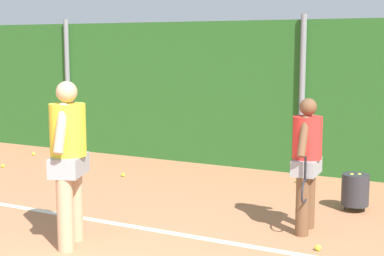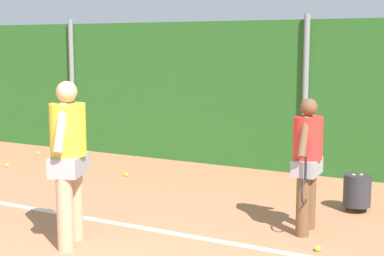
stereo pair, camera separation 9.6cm
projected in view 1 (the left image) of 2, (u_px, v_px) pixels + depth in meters
The scene contains 14 objects.
ground_plane at pixel (177, 256), 6.15m from camera, with size 26.45×26.45×0.00m, color #B2704C.
hedge_fence_backdrop at pixel (305, 97), 9.93m from camera, with size 17.19×0.25×2.61m, color #286023.
fence_post_left at pixel (68, 86), 12.03m from camera, with size 0.10×0.10×2.70m, color gray.
fence_post_center at pixel (302, 96), 9.77m from camera, with size 0.10×0.10×2.70m, color gray.
court_baseline_paint at pixel (203, 238), 6.69m from camera, with size 12.56×0.10×0.01m, color white.
player_foreground_near at pixel (69, 155), 6.34m from camera, with size 0.48×0.76×1.82m.
player_midcourt at pixel (307, 158), 6.82m from camera, with size 0.34×0.75×1.59m.
ball_hopper at pixel (355, 190), 7.77m from camera, with size 0.36×0.36×0.51m.
tennis_ball_0 at pixel (297, 181), 9.37m from camera, with size 0.07×0.07×0.07m, color #CCDB33.
tennis_ball_2 at pixel (66, 220), 7.29m from camera, with size 0.07×0.07×0.07m, color #CCDB33.
tennis_ball_5 at pixel (34, 154), 11.67m from camera, with size 0.07×0.07×0.07m, color #CCDB33.
tennis_ball_7 at pixel (3, 166), 10.51m from camera, with size 0.07×0.07×0.07m, color #CCDB33.
tennis_ball_8 at pixel (123, 175), 9.80m from camera, with size 0.07×0.07×0.07m, color #CCDB33.
tennis_ball_9 at pixel (318, 248), 6.30m from camera, with size 0.07×0.07×0.07m, color #CCDB33.
Camera 1 is at (2.86, -3.27, 2.22)m, focal length 54.71 mm.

